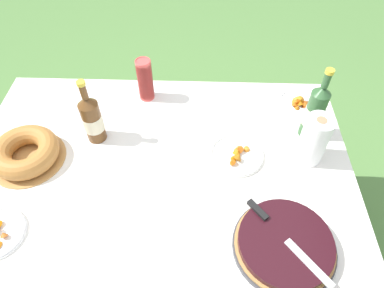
{
  "coord_description": "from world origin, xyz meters",
  "views": [
    {
      "loc": [
        0.17,
        -0.83,
        1.89
      ],
      "look_at": [
        0.14,
        0.08,
        0.82
      ],
      "focal_mm": 32.0,
      "sensor_mm": 36.0,
      "label": 1
    }
  ],
  "objects_px": {
    "cider_bottle_green": "(315,112)",
    "berry_tart": "(285,244)",
    "bundt_cake": "(25,152)",
    "cider_bottle_amber": "(92,119)",
    "cup_stack": "(145,80)",
    "snack_plate_right": "(299,103)",
    "serving_knife": "(280,233)",
    "snack_plate_near": "(237,155)",
    "paper_towel_roll": "(314,140)"
  },
  "relations": [
    {
      "from": "serving_knife",
      "to": "cup_stack",
      "type": "distance_m",
      "value": 0.92
    },
    {
      "from": "paper_towel_roll",
      "to": "cider_bottle_amber",
      "type": "bearing_deg",
      "value": 174.76
    },
    {
      "from": "cider_bottle_green",
      "to": "cider_bottle_amber",
      "type": "bearing_deg",
      "value": -176.57
    },
    {
      "from": "cider_bottle_green",
      "to": "snack_plate_near",
      "type": "height_order",
      "value": "cider_bottle_green"
    },
    {
      "from": "bundt_cake",
      "to": "cider_bottle_green",
      "type": "xyz_separation_m",
      "value": [
        1.19,
        0.19,
        0.09
      ]
    },
    {
      "from": "bundt_cake",
      "to": "snack_plate_right",
      "type": "xyz_separation_m",
      "value": [
        1.19,
        0.37,
        -0.03
      ]
    },
    {
      "from": "bundt_cake",
      "to": "cider_bottle_green",
      "type": "height_order",
      "value": "cider_bottle_green"
    },
    {
      "from": "serving_knife",
      "to": "snack_plate_near",
      "type": "bearing_deg",
      "value": 159.13
    },
    {
      "from": "bundt_cake",
      "to": "snack_plate_near",
      "type": "xyz_separation_m",
      "value": [
        0.87,
        0.04,
        -0.03
      ]
    },
    {
      "from": "bundt_cake",
      "to": "snack_plate_right",
      "type": "relative_size",
      "value": 1.56
    },
    {
      "from": "snack_plate_near",
      "to": "serving_knife",
      "type": "bearing_deg",
      "value": -72.16
    },
    {
      "from": "bundt_cake",
      "to": "paper_towel_roll",
      "type": "bearing_deg",
      "value": 2.34
    },
    {
      "from": "serving_knife",
      "to": "snack_plate_near",
      "type": "xyz_separation_m",
      "value": [
        -0.12,
        0.38,
        -0.05
      ]
    },
    {
      "from": "berry_tart",
      "to": "cider_bottle_green",
      "type": "relative_size",
      "value": 1.01
    },
    {
      "from": "snack_plate_near",
      "to": "bundt_cake",
      "type": "bearing_deg",
      "value": -177.12
    },
    {
      "from": "cider_bottle_green",
      "to": "snack_plate_near",
      "type": "distance_m",
      "value": 0.37
    },
    {
      "from": "cider_bottle_amber",
      "to": "snack_plate_right",
      "type": "height_order",
      "value": "cider_bottle_amber"
    },
    {
      "from": "bundt_cake",
      "to": "cider_bottle_amber",
      "type": "relative_size",
      "value": 0.97
    },
    {
      "from": "bundt_cake",
      "to": "snack_plate_near",
      "type": "bearing_deg",
      "value": 2.88
    },
    {
      "from": "cider_bottle_amber",
      "to": "snack_plate_right",
      "type": "bearing_deg",
      "value": 14.5
    },
    {
      "from": "serving_knife",
      "to": "bundt_cake",
      "type": "relative_size",
      "value": 1.01
    },
    {
      "from": "serving_knife",
      "to": "cup_stack",
      "type": "height_order",
      "value": "cup_stack"
    },
    {
      "from": "snack_plate_near",
      "to": "paper_towel_roll",
      "type": "height_order",
      "value": "paper_towel_roll"
    },
    {
      "from": "berry_tart",
      "to": "snack_plate_near",
      "type": "distance_m",
      "value": 0.42
    },
    {
      "from": "snack_plate_right",
      "to": "cider_bottle_amber",
      "type": "bearing_deg",
      "value": -165.5
    },
    {
      "from": "cup_stack",
      "to": "snack_plate_near",
      "type": "xyz_separation_m",
      "value": [
        0.42,
        -0.36,
        -0.1
      ]
    },
    {
      "from": "snack_plate_right",
      "to": "berry_tart",
      "type": "bearing_deg",
      "value": -103.6
    },
    {
      "from": "cup_stack",
      "to": "cider_bottle_green",
      "type": "xyz_separation_m",
      "value": [
        0.74,
        -0.22,
        0.03
      ]
    },
    {
      "from": "bundt_cake",
      "to": "cider_bottle_amber",
      "type": "distance_m",
      "value": 0.3
    },
    {
      "from": "serving_knife",
      "to": "cider_bottle_amber",
      "type": "bearing_deg",
      "value": -161.08
    },
    {
      "from": "cider_bottle_green",
      "to": "berry_tart",
      "type": "bearing_deg",
      "value": -108.29
    },
    {
      "from": "cider_bottle_amber",
      "to": "bundt_cake",
      "type": "bearing_deg",
      "value": -153.55
    },
    {
      "from": "cider_bottle_green",
      "to": "snack_plate_near",
      "type": "relative_size",
      "value": 1.54
    },
    {
      "from": "berry_tart",
      "to": "serving_knife",
      "type": "height_order",
      "value": "serving_knife"
    },
    {
      "from": "berry_tart",
      "to": "paper_towel_roll",
      "type": "bearing_deg",
      "value": 69.06
    },
    {
      "from": "berry_tart",
      "to": "serving_knife",
      "type": "xyz_separation_m",
      "value": [
        -0.02,
        0.02,
        0.04
      ]
    },
    {
      "from": "serving_knife",
      "to": "cup_stack",
      "type": "relative_size",
      "value": 1.43
    },
    {
      "from": "cider_bottle_green",
      "to": "snack_plate_near",
      "type": "bearing_deg",
      "value": -155.91
    },
    {
      "from": "cider_bottle_green",
      "to": "paper_towel_roll",
      "type": "bearing_deg",
      "value": -100.14
    },
    {
      "from": "cider_bottle_amber",
      "to": "paper_towel_roll",
      "type": "height_order",
      "value": "cider_bottle_amber"
    },
    {
      "from": "cup_stack",
      "to": "cider_bottle_green",
      "type": "relative_size",
      "value": 0.61
    },
    {
      "from": "cider_bottle_green",
      "to": "snack_plate_near",
      "type": "xyz_separation_m",
      "value": [
        -0.32,
        -0.14,
        -0.12
      ]
    },
    {
      "from": "paper_towel_roll",
      "to": "cider_bottle_green",
      "type": "bearing_deg",
      "value": 79.86
    },
    {
      "from": "serving_knife",
      "to": "bundt_cake",
      "type": "height_order",
      "value": "bundt_cake"
    },
    {
      "from": "berry_tart",
      "to": "cider_bottle_amber",
      "type": "bearing_deg",
      "value": 147.01
    },
    {
      "from": "snack_plate_right",
      "to": "paper_towel_roll",
      "type": "height_order",
      "value": "paper_towel_roll"
    },
    {
      "from": "cider_bottle_green",
      "to": "cider_bottle_amber",
      "type": "xyz_separation_m",
      "value": [
        -0.93,
        -0.06,
        -0.02
      ]
    },
    {
      "from": "cider_bottle_green",
      "to": "cup_stack",
      "type": "bearing_deg",
      "value": 163.75
    },
    {
      "from": "cider_bottle_green",
      "to": "snack_plate_right",
      "type": "height_order",
      "value": "cider_bottle_green"
    },
    {
      "from": "bundt_cake",
      "to": "cup_stack",
      "type": "height_order",
      "value": "cup_stack"
    }
  ]
}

